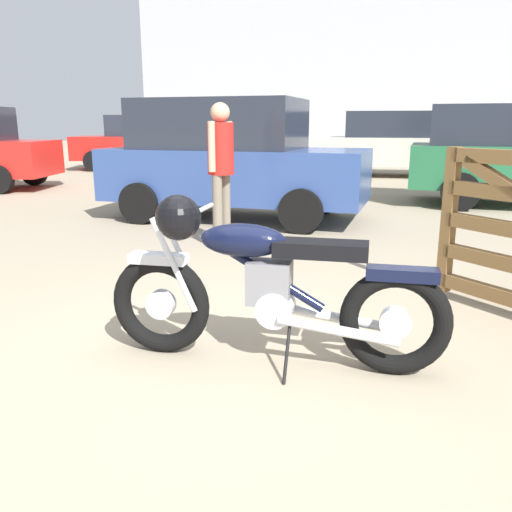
% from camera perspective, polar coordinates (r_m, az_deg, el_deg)
% --- Properties ---
extents(ground_plane, '(80.00, 80.00, 0.00)m').
position_cam_1_polar(ground_plane, '(3.31, -1.73, -11.56)').
color(ground_plane, gray).
extents(vintage_motorcycle, '(2.08, 0.73, 1.07)m').
position_cam_1_polar(vintage_motorcycle, '(3.16, 0.75, -3.25)').
color(vintage_motorcycle, black).
rests_on(vintage_motorcycle, ground_plane).
extents(bystander, '(0.30, 0.44, 1.66)m').
position_cam_1_polar(bystander, '(6.19, -3.79, 10.21)').
color(bystander, '#706656').
rests_on(bystander, ground_plane).
extents(white_estate_far, '(4.43, 2.44, 1.67)m').
position_cam_1_polar(white_estate_far, '(17.63, -12.09, 11.84)').
color(white_estate_far, black).
rests_on(white_estate_far, ground_plane).
extents(pale_sedan_back, '(4.13, 2.33, 1.78)m').
position_cam_1_polar(pale_sedan_back, '(8.16, -2.74, 10.44)').
color(pale_sedan_back, black).
rests_on(pale_sedan_back, ground_plane).
extents(dark_sedan_left, '(4.82, 2.25, 1.74)m').
position_cam_1_polar(dark_sedan_left, '(15.36, 15.59, 11.74)').
color(dark_sedan_left, black).
rests_on(dark_sedan_left, ground_plane).
extents(industrial_building, '(23.38, 8.90, 23.95)m').
position_cam_1_polar(industrial_building, '(37.73, 8.08, 20.54)').
color(industrial_building, '#9EA0A8').
rests_on(industrial_building, ground_plane).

